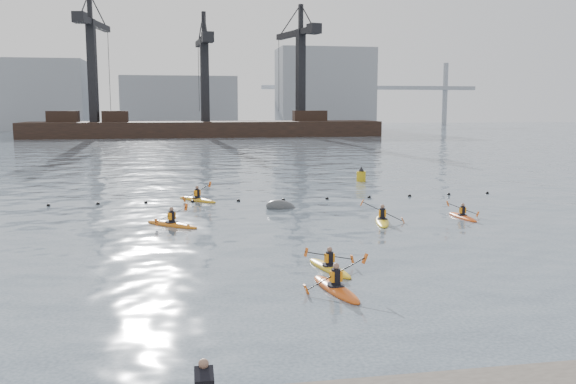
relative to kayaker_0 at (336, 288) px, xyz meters
The scene contains 12 objects.
ground 2.28m from the kayaker_0, 72.40° to the right, with size 400.00×400.00×0.00m, color #36454F.
float_line 20.37m from the kayaker_0, 89.47° to the left, with size 33.24×0.73×0.24m.
barge_pier 107.84m from the kayaker_0, 89.75° to the left, with size 72.00×19.30×29.50m.
skyline 148.42m from the kayaker_0, 88.87° to the left, with size 141.00×28.00×22.00m.
kayaker_0 is the anchor object (origin of this frame).
kayaker_1 2.71m from the kayaker_0, 80.42° to the left, with size 2.12×3.23×1.07m.
kayaker_2 13.81m from the kayaker_0, 113.92° to the left, with size 3.04×2.94×1.16m.
kayaker_3 12.81m from the kayaker_0, 63.90° to the left, with size 2.37×3.54×1.38m.
kayaker_4 15.96m from the kayaker_0, 48.67° to the left, with size 2.05×2.99×1.11m.
kayaker_5 21.40m from the kayaker_0, 100.73° to the left, with size 2.80×3.23×1.31m.
mooring_buoy 17.16m from the kayaker_0, 86.58° to the left, with size 1.98×1.17×0.99m, color #3E4144.
nav_buoy 30.87m from the kayaker_0, 71.29° to the left, with size 0.78×0.78×1.41m.
Camera 1 is at (-5.91, -17.36, 6.26)m, focal length 38.00 mm.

